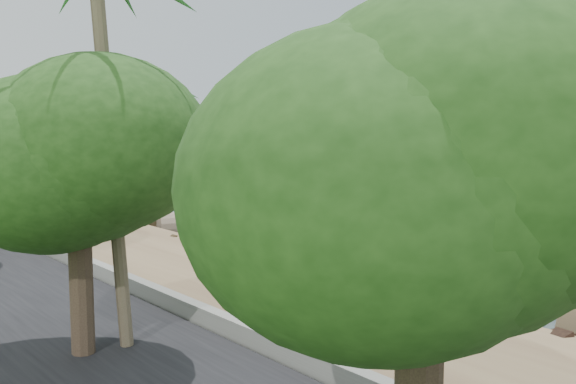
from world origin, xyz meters
TOP-DOWN VIEW (x-y plane):
  - ground at (0.00, 0.00)m, footprint 220.00×220.00m
  - left_bank at (-16.00, 20.00)m, footprint 10.00×180.00m
  - right_bank at (19.00, 20.00)m, footprint 16.00×180.00m
  - far_right_fill at (56.00, 20.00)m, footprint 60.00×220.00m
  - bridge at (0.00, 72.00)m, footprint 28.00×4.00m
  - building_mid at (19.99, 14.00)m, footprint 14.11×14.11m
  - building_far at (18.99, 28.00)m, footprint 15.59×15.59m
  - building_distant at (19.99, 48.00)m, footprint 12.62×12.62m
  - sampan_2 at (-8.73, -10.44)m, footprint 7.63×3.38m
  - sampan_3 at (-8.68, -2.04)m, footprint 7.29×3.34m
  - sampan_4 at (-9.86, 2.73)m, footprint 6.95×1.79m
  - sampan_5 at (-8.44, 6.85)m, footprint 7.30×2.41m
  - sampan_6 at (-9.70, 9.69)m, footprint 7.11×2.03m
  - sampan_7 at (-8.85, 9.30)m, footprint 6.27×3.48m
  - sampan_8 at (-8.33, 11.65)m, footprint 6.49×3.31m
  - sampan_9 at (-8.93, 13.79)m, footprint 8.87×4.28m
  - sampan_10 at (-10.01, 19.24)m, footprint 6.78×3.76m
  - sampan_11 at (-8.14, 26.61)m, footprint 7.46×4.51m
  - sampan_12 at (-8.73, 27.85)m, footprint 7.30×3.08m
  - sampan_13 at (-10.23, 32.46)m, footprint 7.68×2.66m
  - sampan_15 at (8.70, 8.69)m, footprint 1.70×6.84m
  - sampan_16 at (9.01, 26.72)m, footprint 4.30×9.34m
  - canoe_1 at (-10.37, -1.99)m, footprint 5.25×2.31m
  - canoe_2 at (-10.14, 20.75)m, footprint 5.29×1.80m
  - palm_1 at (16.00, 6.42)m, footprint 3.20×3.20m
  - palm_2 at (15.00, 20.40)m, footprint 3.20×3.20m
  - palm_3 at (16.00, 37.67)m, footprint 3.20×3.20m
  - palm_7 at (14.00, 54.89)m, footprint 3.20×3.20m
  - tree_0 at (-24.00, -18.44)m, footprint 4.85×4.85m
  - tree_1 at (-24.00, -7.47)m, footprint 5.52×5.52m
  - tree_6 at (24.00, 29.73)m, footprint 4.66×4.66m
  - person_near at (-13.35, -0.56)m, footprint 0.75×0.69m
  - person_far at (-17.41, 14.24)m, footprint 0.98×0.97m

SIDE VIEW (x-z plane):
  - ground at x=0.00m, z-range 0.00..0.00m
  - canoe_1 at x=-10.37m, z-range -0.32..0.52m
  - canoe_2 at x=-10.14m, z-range -0.28..0.48m
  - left_bank at x=-16.00m, z-range 0.00..0.80m
  - sampan_7 at x=-8.85m, z-range -0.47..1.27m
  - sampan_12 at x=-8.73m, z-range -0.49..1.29m
  - sampan_15 at x=8.70m, z-range -0.53..1.34m
  - sampan_10 at x=-10.01m, z-range -0.55..1.36m
  - sampan_3 at x=-8.68m, z-range -0.57..1.39m
  - sampan_2 at x=-8.73m, z-range -0.59..1.41m
  - sampan_4 at x=-9.86m, z-range -0.59..1.41m
  - sampan_8 at x=-8.33m, z-range -0.59..1.41m
  - sampan_13 at x=-10.23m, z-range -0.63..1.45m
  - sampan_6 at x=-9.70m, z-range -0.65..1.48m
  - sampan_11 at x=-8.14m, z-range -0.66..1.49m
  - sampan_9 at x=-8.93m, z-range -0.69..1.52m
  - sampan_16 at x=9.01m, z-range -0.71..1.54m
  - sampan_5 at x=-8.44m, z-range -0.73..1.56m
  - far_right_fill at x=56.00m, z-range 0.00..1.15m
  - right_bank at x=19.00m, z-range 0.00..1.20m
  - person_far at x=-17.41m, z-range 0.80..2.39m
  - person_near at x=-13.35m, z-range 0.80..2.51m
  - bridge at x=0.00m, z-range 0.52..2.92m
  - building_distant at x=19.99m, z-range 1.28..10.48m
  - building_mid at x=19.99m, z-range 1.28..10.98m
  - building_far at x=18.99m, z-range 1.28..11.48m
  - tree_1 at x=-24.00m, z-range 2.78..10.23m
  - tree_6 at x=24.00m, z-range 2.90..10.34m
  - tree_0 at x=-24.00m, z-range 3.00..10.37m
  - palm_1 at x=16.00m, z-range 4.19..13.62m
  - palm_3 at x=16.00m, z-range 4.59..14.86m
  - palm_2 at x=15.00m, z-range 5.63..18.14m
  - palm_7 at x=14.00m, z-range 5.66..18.23m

